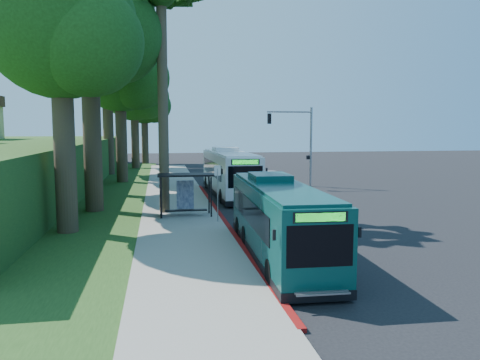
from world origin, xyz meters
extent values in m
plane|color=black|center=(0.00, 0.00, 0.00)|extent=(140.00, 140.00, 0.00)
cube|color=gray|center=(-7.30, 0.00, 0.06)|extent=(4.50, 70.00, 0.12)
cube|color=maroon|center=(-5.00, -4.00, 0.07)|extent=(0.25, 30.00, 0.13)
cube|color=#234719|center=(-13.00, 5.00, 0.03)|extent=(8.00, 70.00, 0.06)
cube|color=black|center=(-7.00, -3.00, 2.50)|extent=(3.20, 1.50, 0.10)
cube|color=black|center=(-8.45, -3.00, 1.20)|extent=(0.06, 1.30, 2.20)
cube|color=navy|center=(-7.00, -2.30, 1.25)|extent=(1.00, 0.12, 1.70)
cube|color=black|center=(-7.00, -3.10, 0.45)|extent=(2.40, 0.40, 0.06)
cube|color=black|center=(-8.40, -2.40, 1.20)|extent=(0.08, 0.08, 2.40)
cube|color=black|center=(-5.60, -2.40, 1.20)|extent=(0.08, 0.08, 2.40)
cube|color=black|center=(-8.40, -3.60, 1.20)|extent=(0.08, 0.08, 2.40)
cube|color=black|center=(-5.60, -3.60, 1.20)|extent=(0.08, 0.08, 2.40)
cylinder|color=gray|center=(-5.40, -5.00, 1.50)|extent=(0.06, 0.06, 3.00)
cube|color=white|center=(-5.40, -5.00, 2.90)|extent=(0.35, 0.04, 0.55)
cylinder|color=gray|center=(4.80, 10.00, 3.50)|extent=(0.20, 0.20, 7.00)
cylinder|color=gray|center=(2.80, 10.00, 6.60)|extent=(4.00, 0.14, 0.14)
cube|color=black|center=(1.00, 10.00, 6.00)|extent=(0.30, 0.30, 0.90)
cube|color=black|center=(4.55, 10.00, 2.60)|extent=(0.25, 0.25, 0.35)
cylinder|color=#4C3F2D|center=(-8.20, -1.50, 6.50)|extent=(0.60, 0.60, 13.00)
cylinder|color=#382B1E|center=(-12.50, 0.00, 5.25)|extent=(1.10, 1.10, 10.50)
sphere|color=#193D10|center=(-12.50, 0.00, 11.70)|extent=(8.00, 8.00, 8.00)
sphere|color=#193D10|center=(-10.90, -1.20, 10.50)|extent=(5.60, 5.60, 5.60)
sphere|color=#193D10|center=(-13.90, 1.40, 10.80)|extent=(5.20, 5.20, 5.20)
cylinder|color=#382B1E|center=(-13.50, 8.00, 5.95)|extent=(1.18, 1.18, 11.90)
sphere|color=#193D10|center=(-13.50, 8.00, 13.26)|extent=(10.00, 10.00, 10.00)
sphere|color=#193D10|center=(-11.50, 6.50, 11.90)|extent=(7.00, 7.00, 7.00)
sphere|color=#193D10|center=(-15.25, 9.75, 12.24)|extent=(6.50, 6.50, 6.50)
cylinder|color=#382B1E|center=(-12.00, 16.00, 4.90)|extent=(1.06, 1.06, 9.80)
sphere|color=#193D10|center=(-12.00, 16.00, 10.92)|extent=(8.40, 8.40, 8.40)
sphere|color=#193D10|center=(-10.32, 14.74, 9.80)|extent=(5.88, 5.88, 5.88)
sphere|color=#193D10|center=(-13.47, 17.47, 10.08)|extent=(5.46, 5.46, 5.46)
cylinder|color=#382B1E|center=(-14.00, 24.00, 5.60)|extent=(1.14, 1.14, 11.20)
sphere|color=#193D10|center=(-14.00, 24.00, 12.48)|extent=(9.60, 9.60, 9.60)
sphere|color=#193D10|center=(-12.08, 22.56, 11.20)|extent=(6.72, 6.72, 6.72)
sphere|color=#193D10|center=(-15.68, 25.68, 11.52)|extent=(6.24, 6.24, 6.24)
cylinder|color=#382B1E|center=(-11.50, 32.00, 4.55)|extent=(1.02, 1.02, 9.10)
sphere|color=#193D10|center=(-11.50, 32.00, 10.14)|extent=(8.00, 8.00, 8.00)
sphere|color=#193D10|center=(-9.90, 30.80, 9.10)|extent=(5.60, 5.60, 5.60)
sphere|color=#193D10|center=(-12.90, 33.40, 9.36)|extent=(5.20, 5.20, 5.20)
cylinder|color=#382B1E|center=(-10.50, 40.00, 4.20)|extent=(0.98, 0.98, 8.40)
sphere|color=#193D10|center=(-10.50, 40.00, 9.36)|extent=(7.00, 7.00, 7.00)
sphere|color=#193D10|center=(-9.10, 38.95, 8.40)|extent=(4.90, 4.90, 4.90)
sphere|color=#193D10|center=(-11.72, 41.23, 8.64)|extent=(4.55, 4.55, 4.55)
cylinder|color=#382B1E|center=(-13.00, -6.00, 4.55)|extent=(1.02, 1.02, 9.10)
sphere|color=#193D10|center=(-13.00, -6.00, 10.14)|extent=(7.20, 7.20, 7.20)
sphere|color=#193D10|center=(-11.56, -7.08, 9.10)|extent=(5.04, 5.04, 5.04)
sphere|color=#193D10|center=(-14.26, -4.74, 9.36)|extent=(4.68, 4.68, 4.68)
cube|color=white|center=(-3.15, 5.73, 1.81)|extent=(2.86, 12.27, 2.90)
cube|color=black|center=(-3.15, 5.73, 0.31)|extent=(2.89, 12.33, 0.36)
cube|color=black|center=(-3.16, 6.24, 2.09)|extent=(2.87, 9.58, 1.12)
cube|color=black|center=(-3.02, -0.32, 2.04)|extent=(2.29, 0.17, 1.42)
cube|color=black|center=(-3.28, 11.78, 2.14)|extent=(2.08, 0.17, 1.02)
cube|color=#19E533|center=(-3.02, -0.33, 3.00)|extent=(1.69, 0.14, 0.28)
cube|color=white|center=(-3.15, 5.73, 3.31)|extent=(2.64, 11.65, 0.12)
cube|color=white|center=(-3.19, 7.76, 3.48)|extent=(1.87, 2.58, 0.36)
cylinder|color=black|center=(-4.24, 1.80, 0.51)|extent=(0.33, 1.02, 1.02)
cylinder|color=black|center=(-1.89, 1.85, 0.51)|extent=(0.33, 1.02, 1.02)
cylinder|color=black|center=(-4.43, 10.34, 0.51)|extent=(0.33, 1.02, 1.02)
cylinder|color=black|center=(-2.08, 10.39, 0.51)|extent=(0.33, 1.02, 1.02)
cube|color=#0A3B37|center=(-3.80, -11.95, 1.58)|extent=(2.58, 10.73, 2.53)
cube|color=black|center=(-3.80, -11.95, 0.27)|extent=(2.60, 10.78, 0.31)
cube|color=black|center=(-3.79, -11.51, 1.82)|extent=(2.56, 8.38, 0.98)
cube|color=black|center=(-3.95, -17.24, 1.78)|extent=(2.00, 0.16, 1.24)
cube|color=black|center=(-3.65, -6.67, 1.87)|extent=(1.82, 0.16, 0.89)
cube|color=#19E533|center=(-3.95, -17.25, 2.62)|extent=(1.48, 0.13, 0.25)
cube|color=#0A3B37|center=(-3.80, -11.95, 2.89)|extent=(2.38, 10.19, 0.11)
cube|color=#0A3B37|center=(-3.75, -10.18, 3.04)|extent=(1.65, 2.27, 0.31)
cylinder|color=black|center=(-4.93, -15.33, 0.44)|extent=(0.29, 0.90, 0.89)
cylinder|color=black|center=(-2.87, -15.39, 0.44)|extent=(0.29, 0.90, 0.89)
cylinder|color=black|center=(-4.71, -7.87, 0.44)|extent=(0.29, 0.90, 0.89)
cylinder|color=black|center=(-2.66, -7.93, 0.44)|extent=(0.29, 0.90, 0.89)
imported|color=white|center=(1.12, 9.34, 0.74)|extent=(3.65, 5.76, 1.48)
camera|label=1|loc=(-8.46, -29.84, 5.14)|focal=35.00mm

